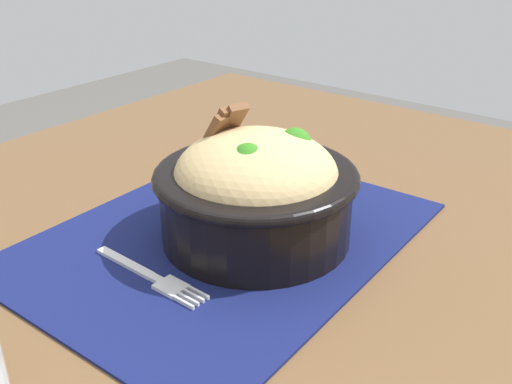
{
  "coord_description": "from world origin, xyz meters",
  "views": [
    {
      "loc": [
        0.35,
        0.34,
        1.07
      ],
      "look_at": [
        -0.05,
        0.03,
        0.82
      ],
      "focal_mm": 41.11,
      "sensor_mm": 36.0,
      "label": 1
    }
  ],
  "objects": [
    {
      "name": "table",
      "position": [
        0.0,
        0.0,
        0.7
      ],
      "size": [
        1.1,
        0.86,
        0.77
      ],
      "color": "brown",
      "rests_on": "ground_plane"
    },
    {
      "name": "bowl",
      "position": [
        -0.05,
        0.03,
        0.82
      ],
      "size": [
        0.22,
        0.22,
        0.13
      ],
      "color": "black",
      "rests_on": "placemat"
    },
    {
      "name": "fork",
      "position": [
        0.07,
        0.0,
        0.77
      ],
      "size": [
        0.02,
        0.14,
        0.0
      ],
      "color": "silver",
      "rests_on": "placemat"
    },
    {
      "name": "placemat",
      "position": [
        -0.03,
        0.0,
        0.77
      ],
      "size": [
        0.41,
        0.31,
        0.0
      ],
      "primitive_type": "cube",
      "rotation": [
        0.0,
        0.0,
        0.02
      ],
      "color": "#11194C",
      "rests_on": "table"
    }
  ]
}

